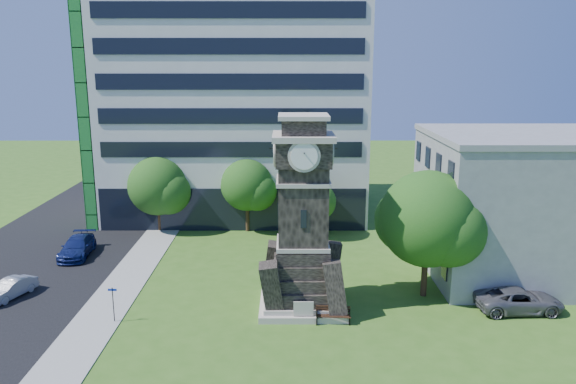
{
  "coord_description": "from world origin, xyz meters",
  "views": [
    {
      "loc": [
        2.03,
        -31.49,
        15.25
      ],
      "look_at": [
        2.09,
        7.89,
        6.13
      ],
      "focal_mm": 35.0,
      "sensor_mm": 36.0,
      "label": 1
    }
  ],
  "objects_px": {
    "car_street_mid": "(10,289)",
    "street_sign": "(113,301)",
    "clock_tower": "(303,227)",
    "park_bench": "(333,314)",
    "car_street_north": "(77,247)",
    "car_east_lot": "(519,300)"
  },
  "relations": [
    {
      "from": "clock_tower",
      "to": "street_sign",
      "type": "distance_m",
      "value": 12.25
    },
    {
      "from": "car_street_north",
      "to": "street_sign",
      "type": "xyz_separation_m",
      "value": [
        6.52,
        -11.85,
        0.62
      ]
    },
    {
      "from": "car_street_north",
      "to": "street_sign",
      "type": "bearing_deg",
      "value": -66.01
    },
    {
      "from": "clock_tower",
      "to": "car_east_lot",
      "type": "bearing_deg",
      "value": -3.67
    },
    {
      "from": "car_street_mid",
      "to": "park_bench",
      "type": "xyz_separation_m",
      "value": [
        21.12,
        -3.8,
        -0.05
      ]
    },
    {
      "from": "clock_tower",
      "to": "street_sign",
      "type": "height_order",
      "value": "clock_tower"
    },
    {
      "from": "car_street_north",
      "to": "clock_tower",
      "type": "bearing_deg",
      "value": -32.77
    },
    {
      "from": "clock_tower",
      "to": "car_street_north",
      "type": "distance_m",
      "value": 20.75
    },
    {
      "from": "clock_tower",
      "to": "car_street_mid",
      "type": "height_order",
      "value": "clock_tower"
    },
    {
      "from": "car_street_north",
      "to": "park_bench",
      "type": "bearing_deg",
      "value": -36.24
    },
    {
      "from": "clock_tower",
      "to": "park_bench",
      "type": "height_order",
      "value": "clock_tower"
    },
    {
      "from": "clock_tower",
      "to": "car_east_lot",
      "type": "height_order",
      "value": "clock_tower"
    },
    {
      "from": "clock_tower",
      "to": "park_bench",
      "type": "xyz_separation_m",
      "value": [
        1.78,
        -2.52,
        -4.72
      ]
    },
    {
      "from": "car_street_mid",
      "to": "car_east_lot",
      "type": "relative_size",
      "value": 0.7
    },
    {
      "from": "car_street_mid",
      "to": "street_sign",
      "type": "bearing_deg",
      "value": -5.13
    },
    {
      "from": "car_street_mid",
      "to": "street_sign",
      "type": "distance_m",
      "value": 8.79
    },
    {
      "from": "street_sign",
      "to": "car_street_north",
      "type": "bearing_deg",
      "value": 121.64
    },
    {
      "from": "car_street_north",
      "to": "car_east_lot",
      "type": "xyz_separation_m",
      "value": [
        31.44,
        -10.36,
        -0.01
      ]
    },
    {
      "from": "park_bench",
      "to": "car_street_north",
      "type": "bearing_deg",
      "value": 153.43
    },
    {
      "from": "park_bench",
      "to": "street_sign",
      "type": "distance_m",
      "value": 13.18
    },
    {
      "from": "car_street_mid",
      "to": "car_street_north",
      "type": "bearing_deg",
      "value": 99.45
    },
    {
      "from": "car_east_lot",
      "to": "street_sign",
      "type": "distance_m",
      "value": 24.98
    }
  ]
}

